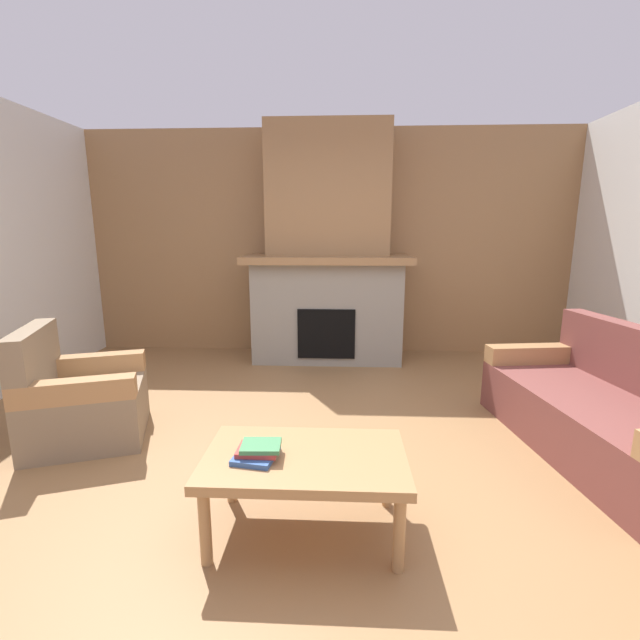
# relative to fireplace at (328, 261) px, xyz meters

# --- Properties ---
(ground) EXTENTS (9.00, 9.00, 0.00)m
(ground) POSITION_rel_fireplace_xyz_m (0.00, -2.62, -1.16)
(ground) COLOR olive
(wall_back_wood_panel) EXTENTS (6.00, 0.12, 2.70)m
(wall_back_wood_panel) POSITION_rel_fireplace_xyz_m (0.00, 0.38, 0.19)
(wall_back_wood_panel) COLOR #997047
(wall_back_wood_panel) RESTS_ON ground
(fireplace) EXTENTS (1.90, 0.82, 2.70)m
(fireplace) POSITION_rel_fireplace_xyz_m (0.00, 0.00, 0.00)
(fireplace) COLOR gray
(fireplace) RESTS_ON ground
(couch) EXTENTS (1.07, 1.89, 0.85)m
(couch) POSITION_rel_fireplace_xyz_m (2.00, -2.23, -0.88)
(couch) COLOR brown
(couch) RESTS_ON ground
(armchair) EXTENTS (0.97, 0.97, 0.85)m
(armchair) POSITION_rel_fireplace_xyz_m (-1.75, -2.19, -0.87)
(armchair) COLOR #847056
(armchair) RESTS_ON ground
(coffee_table) EXTENTS (1.00, 0.60, 0.43)m
(coffee_table) POSITION_rel_fireplace_xyz_m (-0.01, -3.14, -0.79)
(coffee_table) COLOR #A87A4C
(coffee_table) RESTS_ON ground
(book_stack_near_edge) EXTENTS (0.23, 0.24, 0.07)m
(book_stack_near_edge) POSITION_rel_fireplace_xyz_m (-0.24, -3.18, -0.70)
(book_stack_near_edge) COLOR #335699
(book_stack_near_edge) RESTS_ON coffee_table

